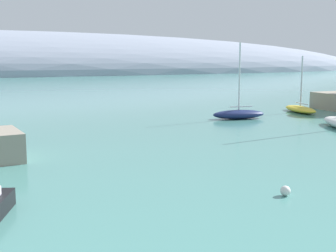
# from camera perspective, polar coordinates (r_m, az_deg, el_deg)

# --- Properties ---
(sailboat_yellow_mid_mooring) EXTENTS (3.56, 6.96, 6.92)m
(sailboat_yellow_mid_mooring) POSITION_cam_1_polar(r_m,az_deg,el_deg) (59.08, 16.10, 2.08)
(sailboat_yellow_mid_mooring) COLOR yellow
(sailboat_yellow_mid_mooring) RESTS_ON water
(sailboat_navy_end_of_line) EXTENTS (6.19, 2.94, 8.34)m
(sailboat_navy_end_of_line) POSITION_cam_1_polar(r_m,az_deg,el_deg) (51.37, 8.76, 1.52)
(sailboat_navy_end_of_line) COLOR navy
(sailboat_navy_end_of_line) RESTS_ON water
(mooring_buoy_white) EXTENTS (0.51, 0.51, 0.51)m
(mooring_buoy_white) POSITION_cam_1_polar(r_m,az_deg,el_deg) (23.65, 14.36, -7.80)
(mooring_buoy_white) COLOR silver
(mooring_buoy_white) RESTS_ON water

